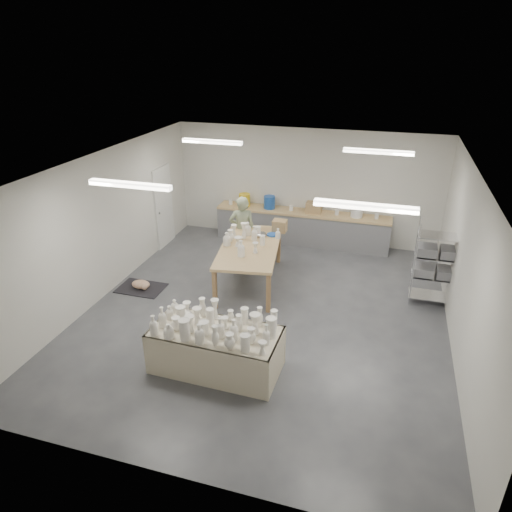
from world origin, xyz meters
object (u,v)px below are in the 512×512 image
(drying_table, at_px, (216,347))
(potter, at_px, (242,230))
(work_table, at_px, (251,244))
(red_stool, at_px, (246,248))

(drying_table, bearing_deg, potter, 103.28)
(work_table, bearing_deg, potter, 111.23)
(work_table, bearing_deg, red_stool, 104.78)
(drying_table, relative_size, red_stool, 5.77)
(drying_table, xyz_separation_m, potter, (-0.83, 3.96, 0.42))
(drying_table, height_order, work_table, work_table)
(potter, distance_m, red_stool, 0.64)
(drying_table, xyz_separation_m, red_stool, (-0.83, 4.23, -0.16))
(drying_table, relative_size, potter, 1.25)
(red_stool, bearing_deg, potter, -90.00)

